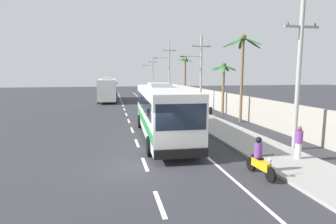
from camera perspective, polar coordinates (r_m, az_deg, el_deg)
ground_plane at (r=12.94m, az=-4.57°, el=-11.30°), size 160.00×160.00×0.00m
sidewalk_kerb at (r=23.99m, az=8.74°, el=-2.19°), size 3.20×90.00×0.14m
lane_markings at (r=27.59m, az=-4.11°, el=-0.93°), size 3.44×71.47×0.01m
boundary_wall at (r=28.95m, az=13.10°, el=1.50°), size 0.24×60.00×2.21m
coach_bus_foreground at (r=18.42m, az=-1.17°, el=0.51°), size 3.32×12.04×3.59m
coach_bus_far_lane at (r=44.00m, az=-12.36°, el=4.71°), size 3.06×11.78×3.65m
motorcycle_beside_bus at (r=12.33m, az=18.42°, el=-9.43°), size 0.56×1.96×1.64m
motorcycle_trailing at (r=27.01m, az=0.57°, el=0.31°), size 0.56×1.96×1.63m
pedestrian_near_kerb at (r=26.05m, az=6.31°, el=0.86°), size 0.36×0.36×1.76m
pedestrian_midwalk at (r=14.90m, az=25.38°, el=-5.57°), size 0.36×0.36×1.60m
utility_pole_nearest at (r=16.76m, az=25.37°, el=7.35°), size 2.04×0.24×8.29m
utility_pole_mid at (r=32.59m, az=6.66°, el=8.49°), size 3.67×0.24×8.56m
utility_pole_far at (r=49.54m, az=0.17°, el=9.07°), size 3.84×0.24×9.83m
utility_pole_distant at (r=66.74m, az=-3.24°, el=8.16°), size 3.43×0.24×8.42m
palm_nearest at (r=29.61m, az=11.37°, el=7.30°), size 2.78×2.70×5.35m
palm_second at (r=47.51m, az=3.56°, el=8.90°), size 2.73×2.85×7.17m
palm_third at (r=24.97m, az=15.13°, el=10.74°), size 3.39×3.38×7.55m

